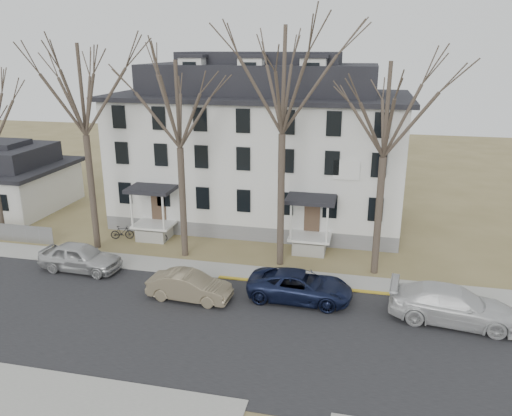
% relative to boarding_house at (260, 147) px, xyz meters
% --- Properties ---
extents(ground, '(120.00, 120.00, 0.00)m').
position_rel_boarding_house_xyz_m(ground, '(2.00, -17.95, -5.38)').
color(ground, olive).
rests_on(ground, ground).
extents(main_road, '(120.00, 10.00, 0.04)m').
position_rel_boarding_house_xyz_m(main_road, '(2.00, -15.95, -5.38)').
color(main_road, '#27272A').
rests_on(main_road, ground).
extents(far_sidewalk, '(120.00, 2.00, 0.08)m').
position_rel_boarding_house_xyz_m(far_sidewalk, '(2.00, -9.95, -5.38)').
color(far_sidewalk, '#A09F97').
rests_on(far_sidewalk, ground).
extents(yellow_curb, '(14.00, 0.25, 0.06)m').
position_rel_boarding_house_xyz_m(yellow_curb, '(7.00, -10.85, -5.38)').
color(yellow_curb, gold).
rests_on(yellow_curb, ground).
extents(boarding_house, '(20.80, 12.36, 12.05)m').
position_rel_boarding_house_xyz_m(boarding_house, '(0.00, 0.00, 0.00)').
color(boarding_house, slate).
rests_on(boarding_house, ground).
extents(small_house, '(8.70, 8.70, 5.00)m').
position_rel_boarding_house_xyz_m(small_house, '(-20.00, -1.96, -3.13)').
color(small_house, silver).
rests_on(small_house, ground).
extents(tree_far_left, '(8.40, 8.40, 13.72)m').
position_rel_boarding_house_xyz_m(tree_far_left, '(-9.00, -8.15, 4.96)').
color(tree_far_left, '#473B31').
rests_on(tree_far_left, ground).
extents(tree_mid_left, '(7.80, 7.80, 12.74)m').
position_rel_boarding_house_xyz_m(tree_mid_left, '(-3.00, -8.15, 4.22)').
color(tree_mid_left, '#473B31').
rests_on(tree_mid_left, ground).
extents(tree_center, '(9.00, 9.00, 14.70)m').
position_rel_boarding_house_xyz_m(tree_center, '(3.00, -8.15, 5.71)').
color(tree_center, '#473B31').
rests_on(tree_center, ground).
extents(tree_mid_right, '(7.80, 7.80, 12.74)m').
position_rel_boarding_house_xyz_m(tree_mid_right, '(8.50, -8.15, 4.22)').
color(tree_mid_right, '#473B31').
rests_on(tree_mid_right, ground).
extents(car_silver, '(4.84, 2.12, 1.62)m').
position_rel_boarding_house_xyz_m(car_silver, '(-8.07, -11.61, -4.57)').
color(car_silver, '#BEBEBE').
rests_on(car_silver, ground).
extents(car_tan, '(4.39, 1.75, 1.42)m').
position_rel_boarding_house_xyz_m(car_tan, '(-0.74, -13.53, -4.67)').
color(car_tan, '#7E7157').
rests_on(car_tan, ground).
extents(car_navy, '(5.37, 2.59, 1.47)m').
position_rel_boarding_house_xyz_m(car_navy, '(4.76, -12.32, -4.64)').
color(car_navy, '#121936').
rests_on(car_navy, ground).
extents(car_white, '(6.00, 2.92, 1.68)m').
position_rel_boarding_house_xyz_m(car_white, '(12.03, -12.92, -4.54)').
color(car_white, silver).
rests_on(car_white, ground).
extents(bicycle_left, '(1.71, 0.71, 0.88)m').
position_rel_boarding_house_xyz_m(bicycle_left, '(-5.70, -6.35, -4.94)').
color(bicycle_left, black).
rests_on(bicycle_left, ground).
extents(bicycle_right, '(1.61, 0.86, 0.93)m').
position_rel_boarding_house_xyz_m(bicycle_right, '(-8.04, -6.56, -4.91)').
color(bicycle_right, black).
rests_on(bicycle_right, ground).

